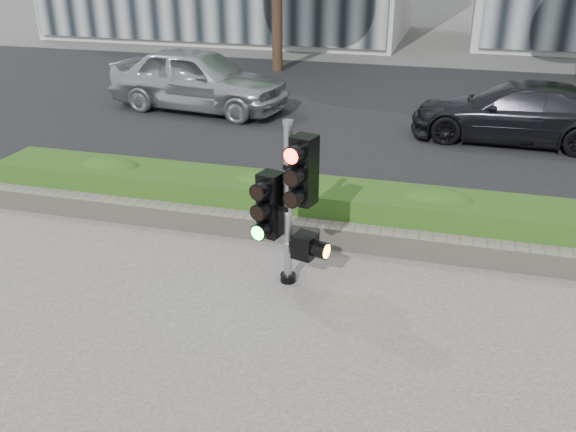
% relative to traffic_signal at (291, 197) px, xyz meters
% --- Properties ---
extents(ground, '(120.00, 120.00, 0.00)m').
position_rel_traffic_signal_xyz_m(ground, '(0.29, -0.73, -1.27)').
color(ground, '#51514C').
rests_on(ground, ground).
extents(road, '(60.00, 13.00, 0.02)m').
position_rel_traffic_signal_xyz_m(road, '(0.29, 9.27, -1.26)').
color(road, black).
rests_on(road, ground).
extents(curb, '(60.00, 0.25, 0.12)m').
position_rel_traffic_signal_xyz_m(curb, '(0.29, 2.42, -1.21)').
color(curb, gray).
rests_on(curb, ground).
extents(stone_wall, '(12.00, 0.32, 0.34)m').
position_rel_traffic_signal_xyz_m(stone_wall, '(0.29, 1.17, -1.07)').
color(stone_wall, gray).
rests_on(stone_wall, sidewalk).
extents(hedge, '(12.00, 1.00, 0.68)m').
position_rel_traffic_signal_xyz_m(hedge, '(0.29, 1.82, -0.90)').
color(hedge, '#4B8D2B').
rests_on(hedge, sidewalk).
extents(traffic_signal, '(0.82, 0.66, 2.24)m').
position_rel_traffic_signal_xyz_m(traffic_signal, '(0.00, 0.00, 0.00)').
color(traffic_signal, black).
rests_on(traffic_signal, sidewalk).
extents(car_silver, '(5.05, 2.57, 1.65)m').
position_rel_traffic_signal_xyz_m(car_silver, '(-4.73, 8.09, -0.42)').
color(car_silver, '#AFB1B7').
rests_on(car_silver, road).
extents(car_dark, '(4.68, 2.10, 1.33)m').
position_rel_traffic_signal_xyz_m(car_dark, '(3.25, 7.42, -0.58)').
color(car_dark, black).
rests_on(car_dark, road).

